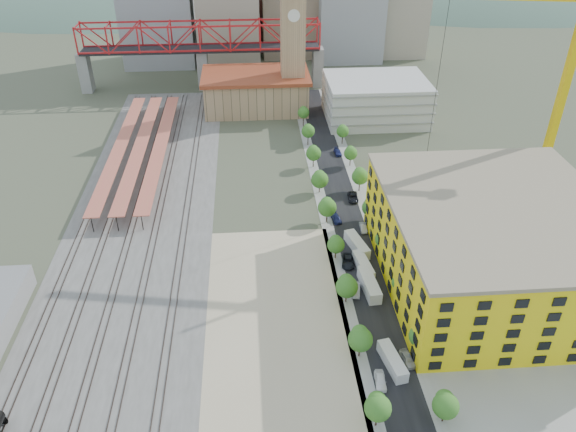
{
  "coord_description": "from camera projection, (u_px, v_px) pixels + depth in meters",
  "views": [
    {
      "loc": [
        -7.97,
        -111.79,
        77.51
      ],
      "look_at": [
        -0.12,
        -6.89,
        10.0
      ],
      "focal_mm": 35.0,
      "sensor_mm": 36.0,
      "label": 1
    }
  ],
  "objects": [
    {
      "name": "ground",
      "position": [
        286.0,
        235.0,
        136.19
      ],
      "size": [
        400.0,
        400.0,
        0.0
      ],
      "primitive_type": "plane",
      "color": "#474C38",
      "rests_on": "ground"
    },
    {
      "name": "ballast_strip",
      "position": [
        146.0,
        204.0,
        148.6
      ],
      "size": [
        36.0,
        165.0,
        0.06
      ],
      "primitive_type": "cube",
      "color": "#605E59",
      "rests_on": "ground"
    },
    {
      "name": "dirt_lot",
      "position": [
        278.0,
        328.0,
        109.48
      ],
      "size": [
        28.0,
        67.0,
        0.06
      ],
      "primitive_type": "cube",
      "color": "tan",
      "rests_on": "ground"
    },
    {
      "name": "street_asphalt",
      "position": [
        342.0,
        201.0,
        149.77
      ],
      "size": [
        12.0,
        170.0,
        0.06
      ],
      "primitive_type": "cube",
      "color": "black",
      "rests_on": "ground"
    },
    {
      "name": "sidewalk_west",
      "position": [
        322.0,
        202.0,
        149.43
      ],
      "size": [
        3.0,
        170.0,
        0.04
      ],
      "primitive_type": "cube",
      "color": "gray",
      "rests_on": "ground"
    },
    {
      "name": "sidewalk_east",
      "position": [
        362.0,
        200.0,
        150.12
      ],
      "size": [
        3.0,
        170.0,
        0.04
      ],
      "primitive_type": "cube",
      "color": "gray",
      "rests_on": "ground"
    },
    {
      "name": "construction_pad",
      "position": [
        499.0,
        278.0,
        122.22
      ],
      "size": [
        50.0,
        90.0,
        0.06
      ],
      "primitive_type": "cube",
      "color": "gray",
      "rests_on": "ground"
    },
    {
      "name": "rail_tracks",
      "position": [
        139.0,
        203.0,
        148.42
      ],
      "size": [
        26.56,
        160.0,
        0.18
      ],
      "color": "#382B23",
      "rests_on": "ground"
    },
    {
      "name": "platform_canopies",
      "position": [
        140.0,
        146.0,
        169.22
      ],
      "size": [
        16.0,
        80.0,
        4.12
      ],
      "color": "#BA6547",
      "rests_on": "ground"
    },
    {
      "name": "station_hall",
      "position": [
        256.0,
        91.0,
        201.09
      ],
      "size": [
        38.0,
        24.0,
        13.1
      ],
      "color": "tan",
      "rests_on": "ground"
    },
    {
      "name": "clock_tower",
      "position": [
        293.0,
        29.0,
        188.33
      ],
      "size": [
        12.0,
        12.0,
        52.0
      ],
      "color": "tan",
      "rests_on": "ground"
    },
    {
      "name": "parking_garage",
      "position": [
        376.0,
        99.0,
        193.42
      ],
      "size": [
        34.0,
        26.0,
        14.0
      ],
      "primitive_type": "cube",
      "color": "silver",
      "rests_on": "ground"
    },
    {
      "name": "truss_bridge",
      "position": [
        201.0,
        40.0,
        212.55
      ],
      "size": [
        94.0,
        9.6,
        25.6
      ],
      "color": "gray",
      "rests_on": "ground"
    },
    {
      "name": "construction_building",
      "position": [
        494.0,
        244.0,
        116.96
      ],
      "size": [
        44.6,
        50.6,
        18.8
      ],
      "color": "yellow",
      "rests_on": "ground"
    },
    {
      "name": "street_trees",
      "position": [
        348.0,
        221.0,
        141.39
      ],
      "size": [
        15.4,
        124.4,
        8.0
      ],
      "color": "#215F1C",
      "rests_on": "ground"
    },
    {
      "name": "skyline",
      "position": [
        280.0,
        6.0,
        243.78
      ],
      "size": [
        133.0,
        46.0,
        60.0
      ],
      "color": "#9EA0A3",
      "rests_on": "ground"
    },
    {
      "name": "distant_hills",
      "position": [
        323.0,
        118.0,
        400.2
      ],
      "size": [
        647.0,
        264.0,
        227.0
      ],
      "color": "#4C6B59",
      "rests_on": "ground"
    },
    {
      "name": "tower_crane",
      "position": [
        553.0,
        64.0,
        128.98
      ],
      "size": [
        56.2,
        11.98,
        60.58
      ],
      "color": "yellow",
      "rests_on": "ground"
    },
    {
      "name": "site_trailer_a",
      "position": [
        392.0,
        361.0,
        100.63
      ],
      "size": [
        3.97,
        9.17,
        2.43
      ],
      "primitive_type": "cube",
      "rotation": [
        0.0,
        0.0,
        0.19
      ],
      "color": "silver",
      "rests_on": "ground"
    },
    {
      "name": "site_trailer_b",
      "position": [
        369.0,
        285.0,
        118.3
      ],
      "size": [
        3.47,
        10.23,
        2.75
      ],
      "primitive_type": "cube",
      "rotation": [
        0.0,
        0.0,
        0.08
      ],
      "color": "silver",
      "rests_on": "ground"
    },
    {
      "name": "site_trailer_c",
      "position": [
        363.0,
        266.0,
        124.06
      ],
      "size": [
        3.61,
        9.32,
        2.48
      ],
      "primitive_type": "cube",
      "rotation": [
        0.0,
        0.0,
        0.14
      ],
      "color": "silver",
      "rests_on": "ground"
    },
    {
      "name": "site_trailer_d",
      "position": [
        357.0,
        245.0,
        130.65
      ],
      "size": [
        4.78,
        9.85,
        2.61
      ],
      "primitive_type": "cube",
      "rotation": [
        0.0,
        0.0,
        0.25
      ],
      "color": "silver",
      "rests_on": "ground"
    },
    {
      "name": "car_0",
      "position": [
        380.0,
        381.0,
        97.39
      ],
      "size": [
        2.24,
        4.82,
        1.6
      ],
      "primitive_type": "imported",
      "rotation": [
        0.0,
        0.0,
        -0.08
      ],
      "color": "white",
      "rests_on": "ground"
    },
    {
      "name": "car_1",
      "position": [
        356.0,
        290.0,
        117.79
      ],
      "size": [
        2.51,
        5.09,
        1.6
      ],
      "primitive_type": "imported",
      "rotation": [
        0.0,
        0.0,
        -0.17
      ],
      "color": "#A2A3A8",
      "rests_on": "ground"
    },
    {
      "name": "car_2",
      "position": [
        348.0,
        261.0,
        126.18
      ],
      "size": [
        3.5,
        6.02,
        1.58
      ],
      "primitive_type": "imported",
      "rotation": [
        0.0,
        0.0,
        -0.16
      ],
      "color": "black",
      "rests_on": "ground"
    },
    {
      "name": "car_3",
      "position": [
        336.0,
        218.0,
        141.34
      ],
      "size": [
        2.67,
        5.0,
        1.38
      ],
      "primitive_type": "imported",
      "rotation": [
        0.0,
        0.0,
        0.16
      ],
      "color": "navy",
      "rests_on": "ground"
    },
    {
      "name": "car_4",
      "position": [
        408.0,
        359.0,
        101.63
      ],
      "size": [
        2.55,
        4.83,
        1.57
      ],
      "primitive_type": "imported",
      "rotation": [
        0.0,
        0.0,
        0.16
      ],
      "color": "#B9B9B9",
      "rests_on": "ground"
    },
    {
      "name": "car_5",
      "position": [
        363.0,
        228.0,
        137.66
      ],
      "size": [
        1.64,
        4.38,
        1.43
      ],
      "primitive_type": "imported",
      "rotation": [
        0.0,
        0.0,
        -0.03
      ],
      "color": "#9FA0A4",
      "rests_on": "ground"
    },
    {
      "name": "car_6",
      "position": [
        353.0,
        197.0,
        149.89
      ],
      "size": [
        2.94,
        5.69,
        1.53
      ],
      "primitive_type": "imported",
      "rotation": [
        0.0,
        0.0,
        -0.07
      ],
      "color": "black",
      "rests_on": "ground"
    },
    {
      "name": "car_7",
      "position": [
        338.0,
        152.0,
        172.95
      ],
      "size": [
        2.17,
        4.81,
        1.37
      ],
      "primitive_type": "imported",
      "rotation": [
        0.0,
        0.0,
        0.06
      ],
      "color": "navy",
      "rests_on": "ground"
    }
  ]
}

